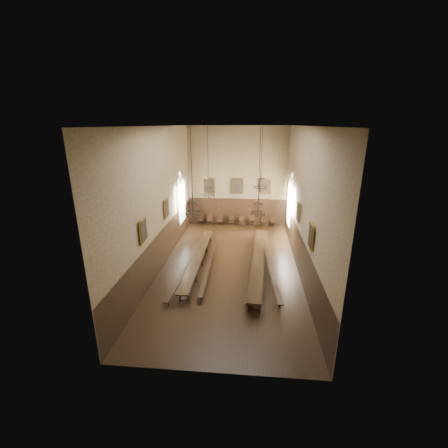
# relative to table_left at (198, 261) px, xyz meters

# --- Properties ---
(floor) EXTENTS (9.00, 18.00, 0.02)m
(floor) POSITION_rel_table_left_xyz_m (2.10, -0.02, -0.39)
(floor) COLOR black
(floor) RESTS_ON ground
(ceiling) EXTENTS (9.00, 18.00, 0.02)m
(ceiling) POSITION_rel_table_left_xyz_m (2.10, -0.02, 8.63)
(ceiling) COLOR black
(ceiling) RESTS_ON ground
(wall_back) EXTENTS (9.00, 0.02, 9.00)m
(wall_back) POSITION_rel_table_left_xyz_m (2.10, 8.99, 4.12)
(wall_back) COLOR #907B59
(wall_back) RESTS_ON ground
(wall_front) EXTENTS (9.00, 0.02, 9.00)m
(wall_front) POSITION_rel_table_left_xyz_m (2.10, -9.03, 4.12)
(wall_front) COLOR #907B59
(wall_front) RESTS_ON ground
(wall_left) EXTENTS (0.02, 18.00, 9.00)m
(wall_left) POSITION_rel_table_left_xyz_m (-2.41, -0.02, 4.12)
(wall_left) COLOR #907B59
(wall_left) RESTS_ON ground
(wall_right) EXTENTS (0.02, 18.00, 9.00)m
(wall_right) POSITION_rel_table_left_xyz_m (6.61, -0.02, 4.12)
(wall_right) COLOR #907B59
(wall_right) RESTS_ON ground
(wainscot_panelling) EXTENTS (9.00, 18.00, 2.50)m
(wainscot_panelling) POSITION_rel_table_left_xyz_m (2.10, -0.02, 0.87)
(wainscot_panelling) COLOR black
(wainscot_panelling) RESTS_ON floor
(table_left) EXTENTS (0.70, 9.79, 0.76)m
(table_left) POSITION_rel_table_left_xyz_m (0.00, 0.00, 0.00)
(table_left) COLOR black
(table_left) RESTS_ON floor
(table_right) EXTENTS (1.38, 10.69, 0.83)m
(table_right) POSITION_rel_table_left_xyz_m (4.00, -0.14, 0.03)
(table_right) COLOR black
(table_right) RESTS_ON floor
(bench_left_outer) EXTENTS (0.97, 10.24, 0.46)m
(bench_left_outer) POSITION_rel_table_left_xyz_m (-0.47, -0.10, -0.09)
(bench_left_outer) COLOR black
(bench_left_outer) RESTS_ON floor
(bench_left_inner) EXTENTS (0.56, 9.55, 0.43)m
(bench_left_inner) POSITION_rel_table_left_xyz_m (0.74, 0.21, -0.11)
(bench_left_inner) COLOR black
(bench_left_inner) RESTS_ON floor
(bench_right_inner) EXTENTS (0.68, 10.05, 0.45)m
(bench_right_inner) POSITION_rel_table_left_xyz_m (3.59, 0.01, -0.09)
(bench_right_inner) COLOR black
(bench_right_inner) RESTS_ON floor
(bench_right_outer) EXTENTS (0.96, 10.00, 0.45)m
(bench_right_outer) POSITION_rel_table_left_xyz_m (4.73, 0.14, -0.10)
(bench_right_outer) COLOR black
(bench_right_outer) RESTS_ON floor
(chair_0) EXTENTS (0.50, 0.50, 1.00)m
(chair_0) POSITION_rel_table_left_xyz_m (-1.30, 8.59, -0.08)
(chair_0) COLOR black
(chair_0) RESTS_ON floor
(chair_1) EXTENTS (0.58, 0.58, 1.04)m
(chair_1) POSITION_rel_table_left_xyz_m (-0.38, 8.54, -0.07)
(chair_1) COLOR black
(chair_1) RESTS_ON floor
(chair_2) EXTENTS (0.47, 0.47, 0.97)m
(chair_2) POSITION_rel_table_left_xyz_m (0.57, 8.56, -0.09)
(chair_2) COLOR black
(chair_2) RESTS_ON floor
(chair_3) EXTENTS (0.52, 0.52, 0.99)m
(chair_3) POSITION_rel_table_left_xyz_m (1.68, 8.55, -0.08)
(chair_3) COLOR black
(chair_3) RESTS_ON floor
(chair_4) EXTENTS (0.54, 0.54, 0.96)m
(chair_4) POSITION_rel_table_left_xyz_m (2.61, 8.49, -0.09)
(chair_4) COLOR black
(chair_4) RESTS_ON floor
(chair_5) EXTENTS (0.43, 0.43, 0.98)m
(chair_5) POSITION_rel_table_left_xyz_m (3.57, 8.57, -0.09)
(chair_5) COLOR black
(chair_5) RESTS_ON floor
(chair_6) EXTENTS (0.48, 0.48, 0.90)m
(chair_6) POSITION_rel_table_left_xyz_m (4.62, 8.59, -0.11)
(chair_6) COLOR black
(chair_6) RESTS_ON floor
(chair_7) EXTENTS (0.45, 0.45, 0.99)m
(chair_7) POSITION_rel_table_left_xyz_m (5.50, 8.55, -0.08)
(chair_7) COLOR black
(chair_7) RESTS_ON floor
(chandelier_back_left) EXTENTS (0.81, 0.81, 4.83)m
(chandelier_back_left) POSITION_rel_table_left_xyz_m (0.37, 2.66, 4.26)
(chandelier_back_left) COLOR black
(chandelier_back_left) RESTS_ON ceiling
(chandelier_back_right) EXTENTS (0.93, 0.93, 4.24)m
(chandelier_back_right) POSITION_rel_table_left_xyz_m (4.02, 2.57, 4.81)
(chandelier_back_right) COLOR black
(chandelier_back_right) RESTS_ON ceiling
(chandelier_front_left) EXTENTS (0.89, 0.89, 4.73)m
(chandelier_front_left) POSITION_rel_table_left_xyz_m (0.21, -2.30, 4.35)
(chandelier_front_left) COLOR black
(chandelier_front_left) RESTS_ON ceiling
(chandelier_front_right) EXTENTS (0.80, 0.80, 4.71)m
(chandelier_front_right) POSITION_rel_table_left_xyz_m (3.79, -2.07, 4.39)
(chandelier_front_right) COLOR black
(chandelier_front_right) RESTS_ON ceiling
(portrait_back_0) EXTENTS (1.10, 0.12, 1.40)m
(portrait_back_0) POSITION_rel_table_left_xyz_m (-0.50, 8.86, 3.32)
(portrait_back_0) COLOR #B8892C
(portrait_back_0) RESTS_ON wall_back
(portrait_back_1) EXTENTS (1.10, 0.12, 1.40)m
(portrait_back_1) POSITION_rel_table_left_xyz_m (2.10, 8.86, 3.32)
(portrait_back_1) COLOR #B8892C
(portrait_back_1) RESTS_ON wall_back
(portrait_back_2) EXTENTS (1.10, 0.12, 1.40)m
(portrait_back_2) POSITION_rel_table_left_xyz_m (4.70, 8.86, 3.32)
(portrait_back_2) COLOR #B8892C
(portrait_back_2) RESTS_ON wall_back
(portrait_left_0) EXTENTS (0.12, 1.00, 1.30)m
(portrait_left_0) POSITION_rel_table_left_xyz_m (-2.28, 0.98, 3.32)
(portrait_left_0) COLOR #B8892C
(portrait_left_0) RESTS_ON wall_left
(portrait_left_1) EXTENTS (0.12, 1.00, 1.30)m
(portrait_left_1) POSITION_rel_table_left_xyz_m (-2.28, -3.52, 3.32)
(portrait_left_1) COLOR #B8892C
(portrait_left_1) RESTS_ON wall_left
(portrait_right_0) EXTENTS (0.12, 1.00, 1.30)m
(portrait_right_0) POSITION_rel_table_left_xyz_m (6.48, 0.98, 3.32)
(portrait_right_0) COLOR #B8892C
(portrait_right_0) RESTS_ON wall_right
(portrait_right_1) EXTENTS (0.12, 1.00, 1.30)m
(portrait_right_1) POSITION_rel_table_left_xyz_m (6.48, -3.52, 3.32)
(portrait_right_1) COLOR #B8892C
(portrait_right_1) RESTS_ON wall_right
(window_right) EXTENTS (0.20, 2.20, 4.60)m
(window_right) POSITION_rel_table_left_xyz_m (6.53, 5.48, 3.02)
(window_right) COLOR white
(window_right) RESTS_ON wall_right
(window_left) EXTENTS (0.20, 2.20, 4.60)m
(window_left) POSITION_rel_table_left_xyz_m (-2.33, 5.48, 3.02)
(window_left) COLOR white
(window_left) RESTS_ON wall_left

